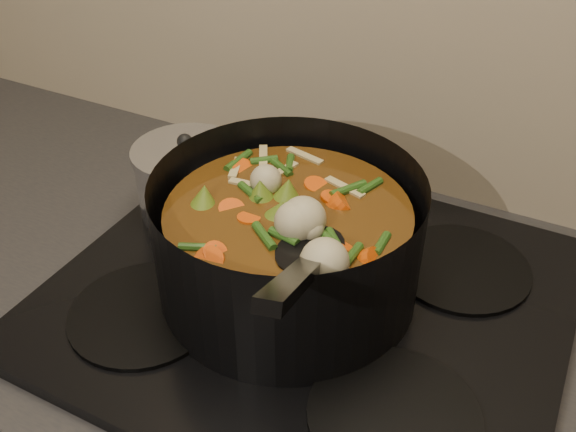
% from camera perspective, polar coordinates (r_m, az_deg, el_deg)
% --- Properties ---
extents(stovetop, '(0.62, 0.54, 0.03)m').
position_cam_1_polar(stovetop, '(0.82, 1.85, -7.11)').
color(stovetop, black).
rests_on(stovetop, counter).
extents(stockpot, '(0.33, 0.42, 0.24)m').
position_cam_1_polar(stockpot, '(0.77, 0.01, -2.32)').
color(stockpot, black).
rests_on(stockpot, stovetop).
extents(saucepan, '(0.15, 0.15, 0.13)m').
position_cam_1_polar(saucepan, '(0.94, -8.80, 3.22)').
color(saucepan, silver).
rests_on(saucepan, stovetop).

